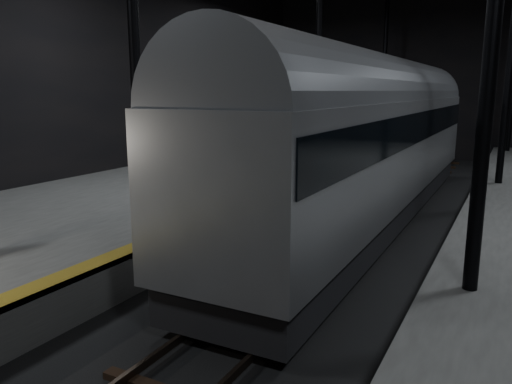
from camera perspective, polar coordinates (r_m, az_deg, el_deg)
The scene contains 5 objects.
ground at distance 14.76m, azimuth 9.37°, elevation -6.54°, with size 44.00×44.00×0.00m, color black.
platform_left at distance 18.29m, azimuth -13.44°, elevation -1.55°, with size 9.00×43.80×1.00m, color #4F4F4D.
tactile_strip at distance 15.76m, azimuth -1.78°, elevation -1.43°, with size 0.50×43.80×0.01m, color #8B5F19.
track at distance 14.73m, azimuth 9.38°, elevation -6.29°, with size 2.40×43.00×0.24m.
train at distance 17.50m, azimuth 13.42°, elevation 6.57°, with size 3.13×20.94×5.60m.
Camera 1 is at (4.33, -13.36, 4.53)m, focal length 35.00 mm.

